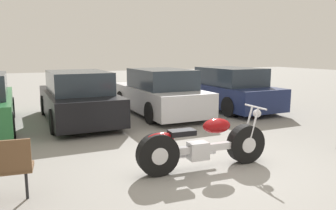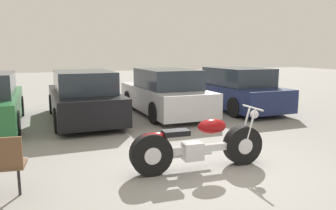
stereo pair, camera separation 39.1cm
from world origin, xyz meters
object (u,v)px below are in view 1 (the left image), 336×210
Objects in this scene: motorcycle at (203,145)px; parked_car_silver at (159,93)px; parked_car_black at (78,98)px; parked_car_navy at (227,90)px.

motorcycle is 5.18m from parked_car_silver.
parked_car_black is (-1.23, 4.94, 0.26)m from motorcycle.
parked_car_black and parked_car_silver have the same top height.
parked_car_navy reaches higher than motorcycle.
parked_car_black is 1.00× the size of parked_car_silver.
parked_car_navy is at bearing 51.22° from motorcycle.
parked_car_silver is 1.00× the size of parked_car_navy.
parked_car_navy is (5.18, -0.02, 0.00)m from parked_car_black.
parked_car_black is at bearing 104.00° from motorcycle.
motorcycle is at bearing -128.78° from parked_car_navy.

